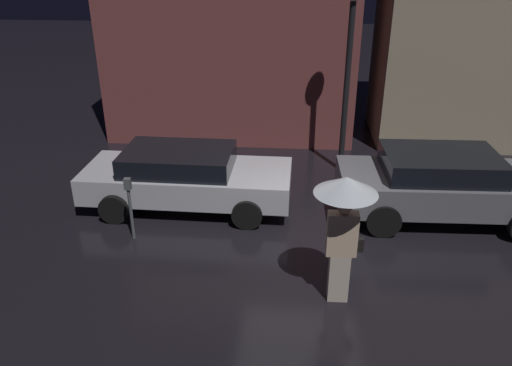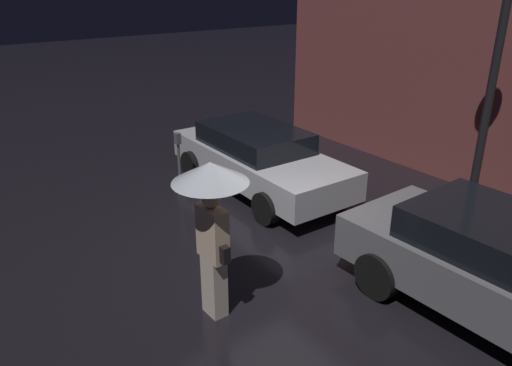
{
  "view_description": "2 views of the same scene",
  "coord_description": "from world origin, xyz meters",
  "px_view_note": "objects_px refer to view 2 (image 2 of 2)",
  "views": [
    {
      "loc": [
        -0.23,
        -7.95,
        5.09
      ],
      "look_at": [
        -0.87,
        -0.22,
        1.4
      ],
      "focal_mm": 35.0,
      "sensor_mm": 36.0,
      "label": 1
    },
    {
      "loc": [
        5.25,
        -4.22,
        4.17
      ],
      "look_at": [
        -0.92,
        0.26,
        0.95
      ],
      "focal_mm": 35.0,
      "sensor_mm": 36.0,
      "label": 2
    }
  ],
  "objects_px": {
    "parked_car_grey": "(508,270)",
    "parking_meter": "(179,156)",
    "pedestrian_with_umbrella": "(211,204)",
    "parked_car_silver": "(258,157)",
    "street_lamp_near": "(499,45)"
  },
  "relations": [
    {
      "from": "parked_car_grey",
      "to": "parking_meter",
      "type": "bearing_deg",
      "value": -168.96
    },
    {
      "from": "parked_car_grey",
      "to": "pedestrian_with_umbrella",
      "type": "bearing_deg",
      "value": -130.11
    },
    {
      "from": "parked_car_silver",
      "to": "pedestrian_with_umbrella",
      "type": "relative_size",
      "value": 2.05
    },
    {
      "from": "parking_meter",
      "to": "street_lamp_near",
      "type": "relative_size",
      "value": 0.29
    },
    {
      "from": "pedestrian_with_umbrella",
      "to": "street_lamp_near",
      "type": "height_order",
      "value": "street_lamp_near"
    },
    {
      "from": "parked_car_silver",
      "to": "street_lamp_near",
      "type": "xyz_separation_m",
      "value": [
        3.44,
        2.22,
        2.43
      ]
    },
    {
      "from": "pedestrian_with_umbrella",
      "to": "parking_meter",
      "type": "distance_m",
      "value": 4.15
    },
    {
      "from": "pedestrian_with_umbrella",
      "to": "parked_car_grey",
      "type": "bearing_deg",
      "value": -129.69
    },
    {
      "from": "parked_car_grey",
      "to": "parking_meter",
      "type": "xyz_separation_m",
      "value": [
        -6.07,
        -1.38,
        0.03
      ]
    },
    {
      "from": "parked_car_silver",
      "to": "parked_car_grey",
      "type": "distance_m",
      "value": 5.32
    },
    {
      "from": "parked_car_silver",
      "to": "pedestrian_with_umbrella",
      "type": "height_order",
      "value": "pedestrian_with_umbrella"
    },
    {
      "from": "parked_car_grey",
      "to": "pedestrian_with_umbrella",
      "type": "xyz_separation_m",
      "value": [
        -2.28,
        -2.89,
        0.84
      ]
    },
    {
      "from": "pedestrian_with_umbrella",
      "to": "street_lamp_near",
      "type": "relative_size",
      "value": 0.48
    },
    {
      "from": "parked_car_silver",
      "to": "pedestrian_with_umbrella",
      "type": "distance_m",
      "value": 4.31
    },
    {
      "from": "parked_car_silver",
      "to": "parking_meter",
      "type": "bearing_deg",
      "value": -117.11
    }
  ]
}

